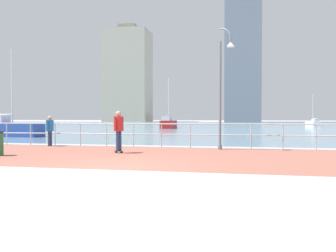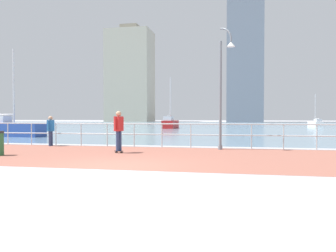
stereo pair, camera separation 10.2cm
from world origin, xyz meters
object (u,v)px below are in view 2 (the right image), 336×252
(sailboat_teal, at_px, (12,128))
(sailboat_yellow, at_px, (170,123))
(skateboarder, at_px, (119,128))
(lamppost, at_px, (223,82))
(sailboat_gray, at_px, (315,124))
(bystander, at_px, (51,129))

(sailboat_teal, distance_m, sailboat_yellow, 22.50)
(skateboarder, xyz_separation_m, sailboat_teal, (-11.93, 9.66, -0.40))
(lamppost, distance_m, sailboat_gray, 41.85)
(lamppost, relative_size, sailboat_teal, 0.83)
(bystander, xyz_separation_m, sailboat_gray, (20.78, 39.63, -0.40))
(skateboarder, bearing_deg, bystander, 150.72)
(skateboarder, distance_m, bystander, 5.21)
(sailboat_teal, bearing_deg, sailboat_gray, 49.10)
(bystander, height_order, sailboat_teal, sailboat_teal)
(bystander, bearing_deg, sailboat_teal, 136.08)
(sailboat_gray, bearing_deg, sailboat_teal, -130.90)
(bystander, distance_m, sailboat_teal, 10.26)
(lamppost, distance_m, skateboarder, 5.06)
(lamppost, xyz_separation_m, sailboat_gray, (12.13, 39.97, -2.53))
(skateboarder, bearing_deg, sailboat_teal, 141.00)
(skateboarder, xyz_separation_m, sailboat_yellow, (-3.98, 30.71, -0.39))
(sailboat_gray, relative_size, sailboat_yellow, 0.75)
(lamppost, distance_m, bystander, 8.91)
(lamppost, bearing_deg, bystander, 177.77)
(lamppost, xyz_separation_m, skateboarder, (-4.10, -2.21, -1.98))
(lamppost, height_order, bystander, lamppost)
(sailboat_yellow, bearing_deg, sailboat_teal, -110.69)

